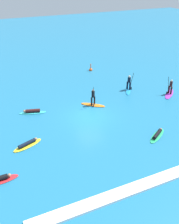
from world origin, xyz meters
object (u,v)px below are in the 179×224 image
(surfer_on_green_board, at_px, (157,135))
(surfer_on_blue_board, at_px, (129,86))
(surfer_on_yellow_board, at_px, (28,144))
(surfer_on_purple_board, at_px, (170,91))
(surfer_on_teal_board, at_px, (32,112))
(marker_buoy, at_px, (91,69))
(surfer_on_orange_board, at_px, (93,101))

(surfer_on_green_board, height_order, surfer_on_blue_board, surfer_on_blue_board)
(surfer_on_yellow_board, distance_m, surfer_on_purple_board, 17.06)
(surfer_on_blue_board, relative_size, surfer_on_yellow_board, 1.06)
(surfer_on_teal_board, relative_size, surfer_on_purple_board, 0.98)
(surfer_on_blue_board, bearing_deg, surfer_on_teal_board, 127.99)
(surfer_on_green_board, relative_size, surfer_on_yellow_board, 0.97)
(marker_buoy, bearing_deg, surfer_on_green_board, -94.94)
(surfer_on_orange_board, distance_m, surfer_on_yellow_board, 8.76)
(surfer_on_blue_board, height_order, marker_buoy, surfer_on_blue_board)
(marker_buoy, bearing_deg, surfer_on_purple_board, -65.09)
(surfer_on_teal_board, height_order, surfer_on_blue_board, surfer_on_blue_board)
(surfer_on_green_board, bearing_deg, marker_buoy, 53.35)
(surfer_on_orange_board, distance_m, surfer_on_purple_board, 9.13)
(surfer_on_teal_board, bearing_deg, surfer_on_purple_board, -171.92)
(surfer_on_blue_board, bearing_deg, surfer_on_green_board, -162.99)
(surfer_on_orange_board, distance_m, marker_buoy, 10.38)
(surfer_on_purple_board, bearing_deg, surfer_on_blue_board, -78.44)
(surfer_on_blue_board, bearing_deg, surfer_on_orange_board, 142.24)
(surfer_on_purple_board, bearing_deg, surfer_on_orange_board, -46.66)
(surfer_on_orange_board, relative_size, marker_buoy, 2.20)
(surfer_on_teal_board, bearing_deg, surfer_on_orange_board, -173.07)
(surfer_on_teal_board, xyz_separation_m, surfer_on_blue_board, (11.60, 0.78, 0.33))
(surfer_on_blue_board, distance_m, surfer_on_purple_board, 4.66)
(surfer_on_green_board, bearing_deg, surfer_on_yellow_board, 131.06)
(surfer_on_orange_board, height_order, surfer_on_yellow_board, surfer_on_orange_board)
(surfer_on_green_board, relative_size, surfer_on_blue_board, 0.92)
(surfer_on_green_board, xyz_separation_m, surfer_on_blue_board, (2.81, 9.09, 0.34))
(surfer_on_yellow_board, relative_size, marker_buoy, 2.41)
(surfer_on_green_board, bearing_deg, surfer_on_blue_board, 41.14)
(surfer_on_purple_board, xyz_separation_m, marker_buoy, (-4.97, 10.70, -0.23))
(surfer_on_purple_board, distance_m, marker_buoy, 11.79)
(surfer_on_teal_board, bearing_deg, marker_buoy, -124.05)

